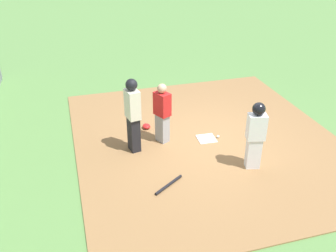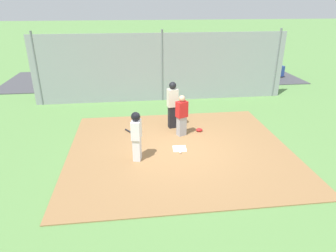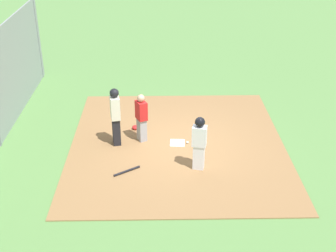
{
  "view_description": "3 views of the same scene",
  "coord_description": "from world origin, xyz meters",
  "px_view_note": "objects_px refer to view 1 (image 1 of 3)",
  "views": [
    {
      "loc": [
        7.52,
        -3.16,
        4.8
      ],
      "look_at": [
        0.35,
        -1.1,
        0.75
      ],
      "focal_mm": 40.23,
      "sensor_mm": 36.0,
      "label": 1
    },
    {
      "loc": [
        1.44,
        8.57,
        4.56
      ],
      "look_at": [
        0.34,
        -0.35,
        0.72
      ],
      "focal_mm": 31.6,
      "sensor_mm": 36.0,
      "label": 2
    },
    {
      "loc": [
        12.12,
        -0.51,
        6.87
      ],
      "look_at": [
        0.0,
        -0.28,
        0.62
      ],
      "focal_mm": 49.13,
      "sensor_mm": 36.0,
      "label": 3
    }
  ],
  "objects_px": {
    "catcher_mask": "(146,126)",
    "home_plate": "(206,139)",
    "umpire": "(133,114)",
    "baseball": "(218,136)",
    "baseball_bat": "(169,185)",
    "runner": "(256,132)",
    "catcher": "(162,113)"
  },
  "relations": [
    {
      "from": "umpire",
      "to": "catcher_mask",
      "type": "xyz_separation_m",
      "value": [
        -0.95,
        0.51,
        -0.89
      ]
    },
    {
      "from": "baseball",
      "to": "umpire",
      "type": "bearing_deg",
      "value": -90.81
    },
    {
      "from": "umpire",
      "to": "runner",
      "type": "bearing_deg",
      "value": -42.22
    },
    {
      "from": "catcher_mask",
      "to": "umpire",
      "type": "bearing_deg",
      "value": -28.19
    },
    {
      "from": "runner",
      "to": "umpire",
      "type": "bearing_deg",
      "value": 71.93
    },
    {
      "from": "baseball_bat",
      "to": "catcher_mask",
      "type": "bearing_deg",
      "value": 53.44
    },
    {
      "from": "catcher",
      "to": "baseball",
      "type": "bearing_deg",
      "value": -35.93
    },
    {
      "from": "umpire",
      "to": "runner",
      "type": "distance_m",
      "value": 2.74
    },
    {
      "from": "umpire",
      "to": "catcher_mask",
      "type": "relative_size",
      "value": 7.47
    },
    {
      "from": "catcher",
      "to": "catcher_mask",
      "type": "xyz_separation_m",
      "value": [
        -0.72,
        -0.24,
        -0.71
      ]
    },
    {
      "from": "catcher",
      "to": "baseball",
      "type": "distance_m",
      "value": 1.58
    },
    {
      "from": "umpire",
      "to": "baseball",
      "type": "xyz_separation_m",
      "value": [
        0.03,
        2.13,
        -0.91
      ]
    },
    {
      "from": "runner",
      "to": "catcher_mask",
      "type": "height_order",
      "value": "runner"
    },
    {
      "from": "runner",
      "to": "baseball_bat",
      "type": "xyz_separation_m",
      "value": [
        0.17,
        -1.96,
        -0.84
      ]
    },
    {
      "from": "home_plate",
      "to": "baseball",
      "type": "distance_m",
      "value": 0.3
    },
    {
      "from": "home_plate",
      "to": "runner",
      "type": "xyz_separation_m",
      "value": [
        1.4,
        0.53,
        0.86
      ]
    },
    {
      "from": "home_plate",
      "to": "catcher",
      "type": "distance_m",
      "value": 1.34
    },
    {
      "from": "baseball",
      "to": "home_plate",
      "type": "bearing_deg",
      "value": -94.01
    },
    {
      "from": "runner",
      "to": "baseball",
      "type": "distance_m",
      "value": 1.63
    },
    {
      "from": "home_plate",
      "to": "catcher_mask",
      "type": "bearing_deg",
      "value": -125.96
    },
    {
      "from": "home_plate",
      "to": "catcher_mask",
      "type": "xyz_separation_m",
      "value": [
        -0.96,
        -1.32,
        0.05
      ]
    },
    {
      "from": "umpire",
      "to": "runner",
      "type": "relative_size",
      "value": 1.15
    },
    {
      "from": "runner",
      "to": "baseball_bat",
      "type": "height_order",
      "value": "runner"
    },
    {
      "from": "catcher_mask",
      "to": "home_plate",
      "type": "bearing_deg",
      "value": 54.04
    },
    {
      "from": "home_plate",
      "to": "umpire",
      "type": "distance_m",
      "value": 2.05
    },
    {
      "from": "catcher",
      "to": "home_plate",
      "type": "bearing_deg",
      "value": -37.73
    },
    {
      "from": "home_plate",
      "to": "baseball",
      "type": "xyz_separation_m",
      "value": [
        0.02,
        0.3,
        0.03
      ]
    },
    {
      "from": "umpire",
      "to": "catcher_mask",
      "type": "height_order",
      "value": "umpire"
    },
    {
      "from": "catcher_mask",
      "to": "baseball",
      "type": "relative_size",
      "value": 3.24
    },
    {
      "from": "baseball_bat",
      "to": "umpire",
      "type": "bearing_deg",
      "value": 70.02
    },
    {
      "from": "umpire",
      "to": "baseball_bat",
      "type": "bearing_deg",
      "value": -87.36
    },
    {
      "from": "runner",
      "to": "catcher_mask",
      "type": "bearing_deg",
      "value": 50.92
    }
  ]
}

